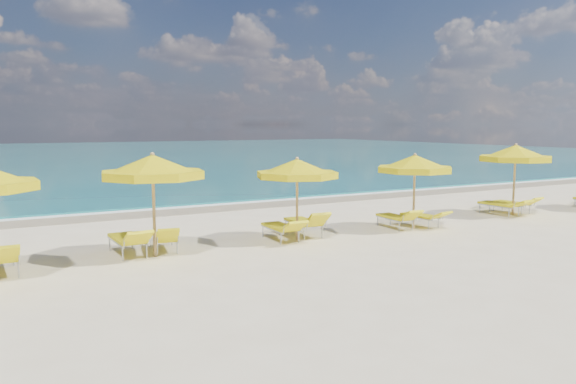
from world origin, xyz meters
TOP-DOWN VIEW (x-y plane):
  - ground_plane at (0.00, 0.00)m, footprint 120.00×120.00m
  - ocean at (0.00, 48.00)m, footprint 120.00×80.00m
  - wet_sand_band at (0.00, 7.40)m, footprint 120.00×2.60m
  - foam_line at (0.00, 8.20)m, footprint 120.00×1.20m
  - whitecap_near at (-6.00, 17.00)m, footprint 14.00×0.36m
  - whitecap_far at (8.00, 24.00)m, footprint 18.00×0.30m
  - umbrella_3 at (-4.23, 0.43)m, footprint 2.90×2.90m
  - umbrella_4 at (-0.30, 0.46)m, footprint 2.36×2.36m
  - umbrella_5 at (3.60, 0.18)m, footprint 3.01×3.01m
  - umbrella_6 at (8.48, 0.56)m, footprint 3.00×3.00m
  - lounger_2_right at (-7.50, 0.46)m, footprint 0.66×1.83m
  - lounger_3_left at (-4.75, 0.91)m, footprint 0.70×1.94m
  - lounger_3_right at (-3.82, 0.96)m, footprint 0.80×1.64m
  - lounger_4_left at (-0.69, 0.63)m, footprint 0.65×1.81m
  - lounger_4_right at (0.21, 0.93)m, footprint 0.74×1.88m
  - lounger_5_left at (3.22, 0.54)m, footprint 0.61×1.68m
  - lounger_5_right at (4.13, 0.41)m, footprint 0.73×1.71m
  - lounger_6_left at (8.08, 0.77)m, footprint 0.73×1.91m
  - lounger_6_right at (8.87, 0.89)m, footprint 0.71×1.76m

SIDE VIEW (x-z plane):
  - ground_plane at x=0.00m, z-range 0.00..0.00m
  - ocean at x=0.00m, z-range -0.15..0.15m
  - wet_sand_band at x=0.00m, z-range -0.01..0.01m
  - foam_line at x=0.00m, z-range -0.01..0.01m
  - whitecap_near at x=-6.00m, z-range -0.03..0.03m
  - whitecap_far at x=8.00m, z-range -0.03..0.03m
  - lounger_5_right at x=4.13m, z-range -0.11..0.49m
  - lounger_3_right at x=-3.82m, z-range -0.17..0.57m
  - lounger_5_left at x=3.22m, z-range -0.15..0.55m
  - lounger_6_right at x=8.87m, z-range -0.14..0.55m
  - lounger_4_left at x=-0.69m, z-range -0.14..0.57m
  - lounger_6_left at x=8.08m, z-range -0.12..0.56m
  - lounger_2_right at x=-7.50m, z-range -0.18..0.63m
  - lounger_4_right at x=0.21m, z-range -0.19..0.64m
  - lounger_3_left at x=-4.75m, z-range -0.17..0.63m
  - umbrella_4 at x=-0.30m, z-range 0.80..3.08m
  - umbrella_5 at x=3.60m, z-range 0.81..3.11m
  - umbrella_3 at x=-4.23m, z-range 0.88..3.39m
  - umbrella_6 at x=8.48m, z-range 0.88..3.39m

